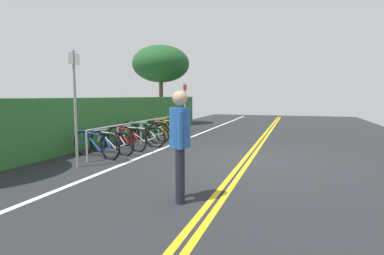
% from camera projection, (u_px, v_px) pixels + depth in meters
% --- Properties ---
extents(ground_plane, '(37.63, 11.13, 0.05)m').
position_uv_depth(ground_plane, '(246.00, 162.00, 7.72)').
color(ground_plane, '#232628').
extents(centre_line_yellow_inner, '(33.87, 0.10, 0.00)m').
position_uv_depth(centre_line_yellow_inner, '(250.00, 161.00, 7.69)').
color(centre_line_yellow_inner, gold).
rests_on(centre_line_yellow_inner, ground_plane).
extents(centre_line_yellow_outer, '(33.87, 0.10, 0.00)m').
position_uv_depth(centre_line_yellow_outer, '(243.00, 161.00, 7.74)').
color(centre_line_yellow_outer, gold).
rests_on(centre_line_yellow_outer, ground_plane).
extents(bike_lane_stripe_white, '(33.87, 0.12, 0.00)m').
position_uv_depth(bike_lane_stripe_white, '(148.00, 154.00, 8.56)').
color(bike_lane_stripe_white, white).
rests_on(bike_lane_stripe_white, ground_plane).
extents(bike_rack, '(5.67, 0.05, 0.79)m').
position_uv_depth(bike_rack, '(141.00, 127.00, 10.20)').
color(bike_rack, '#9EA0A5').
rests_on(bike_rack, ground_plane).
extents(bicycle_0, '(0.59, 1.73, 0.73)m').
position_uv_depth(bicycle_0, '(96.00, 145.00, 8.11)').
color(bicycle_0, black).
rests_on(bicycle_0, ground_plane).
extents(bicycle_1, '(0.55, 1.66, 0.68)m').
position_uv_depth(bicycle_1, '(111.00, 143.00, 8.61)').
color(bicycle_1, black).
rests_on(bicycle_1, ground_plane).
extents(bicycle_2, '(0.61, 1.61, 0.74)m').
position_uv_depth(bicycle_2, '(126.00, 139.00, 9.20)').
color(bicycle_2, black).
rests_on(bicycle_2, ground_plane).
extents(bicycle_3, '(0.46, 1.77, 0.69)m').
position_uv_depth(bicycle_3, '(140.00, 136.00, 9.85)').
color(bicycle_3, black).
rests_on(bicycle_3, ground_plane).
extents(bicycle_4, '(0.64, 1.76, 0.79)m').
position_uv_depth(bicycle_4, '(144.00, 133.00, 10.50)').
color(bicycle_4, black).
rests_on(bicycle_4, ground_plane).
extents(bicycle_5, '(0.59, 1.64, 0.68)m').
position_uv_depth(bicycle_5, '(152.00, 132.00, 11.20)').
color(bicycle_5, black).
rests_on(bicycle_5, ground_plane).
extents(bicycle_6, '(0.49, 1.69, 0.73)m').
position_uv_depth(bicycle_6, '(163.00, 130.00, 11.72)').
color(bicycle_6, black).
rests_on(bicycle_6, ground_plane).
extents(bicycle_7, '(0.47, 1.63, 0.71)m').
position_uv_depth(bicycle_7, '(171.00, 128.00, 12.39)').
color(bicycle_7, black).
rests_on(bicycle_7, ground_plane).
extents(pedestrian, '(0.46, 0.32, 1.68)m').
position_uv_depth(pedestrian, '(180.00, 138.00, 4.71)').
color(pedestrian, '#1E1E2D').
rests_on(pedestrian, ground_plane).
extents(sign_post_near, '(0.36, 0.06, 2.59)m').
position_uv_depth(sign_post_near, '(75.00, 99.00, 6.88)').
color(sign_post_near, gray).
rests_on(sign_post_near, ground_plane).
extents(sign_post_far, '(0.36, 0.06, 2.15)m').
position_uv_depth(sign_post_far, '(185.00, 103.00, 13.82)').
color(sign_post_far, gray).
rests_on(sign_post_far, ground_plane).
extents(hedge_backdrop, '(14.62, 1.06, 1.54)m').
position_uv_depth(hedge_backdrop, '(121.00, 117.00, 12.11)').
color(hedge_backdrop, '#2D6B30').
rests_on(hedge_backdrop, ground_plane).
extents(tree_mid, '(3.19, 3.19, 4.42)m').
position_uv_depth(tree_mid, '(161.00, 64.00, 17.48)').
color(tree_mid, brown).
rests_on(tree_mid, ground_plane).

